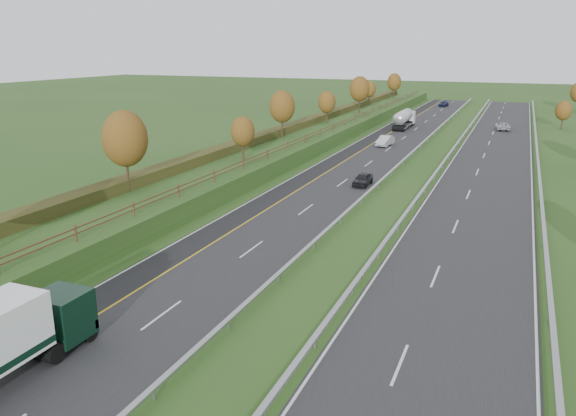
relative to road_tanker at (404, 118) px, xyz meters
name	(u,v)px	position (x,y,z in m)	size (l,w,h in m)	color
ground	(414,174)	(9.20, -40.51, -1.86)	(400.00, 400.00, 0.00)	#284B1B
near_carriageway	(361,162)	(1.20, -35.51, -1.84)	(10.50, 200.00, 0.04)	#242427
far_carriageway	(488,171)	(17.70, -35.51, -1.84)	(10.50, 200.00, 0.04)	#242427
hard_shoulder	(335,160)	(-2.55, -35.51, -1.84)	(3.00, 200.00, 0.04)	black
lane_markings	(408,165)	(7.60, -35.63, -1.81)	(26.75, 200.00, 0.01)	silver
embankment_left	(275,148)	(-11.80, -35.51, -0.86)	(12.00, 200.00, 2.00)	#284B1B
hedge_left	(262,137)	(-13.80, -35.51, 0.69)	(2.20, 180.00, 1.10)	#2F3616
fence_left	(303,139)	(-7.30, -35.92, 0.87)	(0.12, 189.06, 1.20)	#422B19
median_barrier_near	(403,160)	(6.90, -35.51, -1.25)	(0.32, 200.00, 0.71)	#92949A
median_barrier_far	(442,163)	(12.00, -35.51, -1.25)	(0.32, 200.00, 0.71)	#92949A
outer_barrier_far	(539,170)	(23.50, -35.51, -1.25)	(0.32, 200.00, 0.71)	#92949A
trees_left	(267,114)	(-11.45, -38.88, 4.51)	(6.64, 164.30, 7.66)	#2D2116
road_tanker	(404,118)	(0.00, 0.00, 0.00)	(2.40, 11.22, 3.46)	silver
car_dark_near	(363,179)	(4.93, -48.78, -1.13)	(1.64, 4.08, 1.39)	black
car_silver_mid	(385,141)	(1.27, -21.70, -1.03)	(1.68, 4.83, 1.59)	silver
car_small_far	(444,104)	(1.72, 44.71, -1.14)	(1.93, 4.74, 1.37)	#131A3B
car_oncoming	(503,126)	(17.98, 4.07, -1.10)	(2.39, 5.18, 1.44)	#A8A8AD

